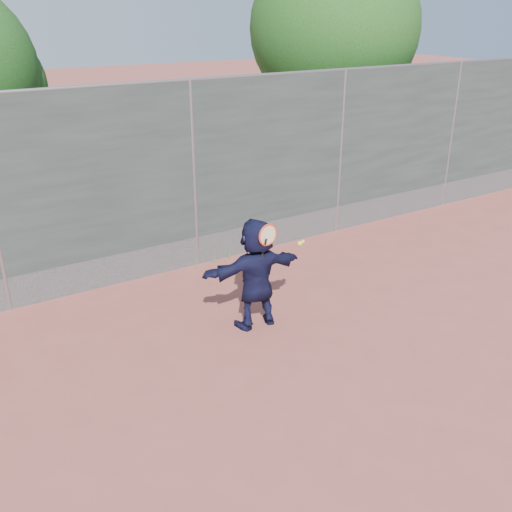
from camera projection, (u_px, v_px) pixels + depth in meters
ground at (327, 364)px, 6.92m from camera, size 80.00×80.00×0.00m
player at (256, 274)px, 7.50m from camera, size 1.44×0.55×1.52m
ball_ground at (303, 242)px, 10.48m from camera, size 0.07×0.07×0.07m
fence at (194, 173)px, 9.02m from camera, size 20.00×0.06×3.03m
swing_action at (271, 237)px, 7.18m from camera, size 0.72×0.13×0.51m
tree_right at (339, 33)px, 12.29m from camera, size 3.78×3.60×5.39m
weed_clump at (216, 255)px, 9.65m from camera, size 0.68×0.07×0.30m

